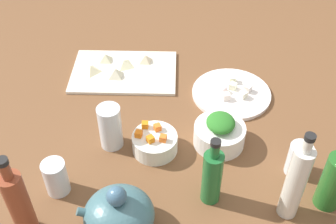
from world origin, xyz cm
name	(u,v)px	position (x,y,z in cm)	size (l,w,h in cm)	color
tabletop	(168,128)	(0.00, 0.00, 1.50)	(190.00, 190.00, 3.00)	brown
cutting_board	(124,72)	(13.54, -26.38, 3.50)	(35.70, 23.92, 1.00)	silver
plate_tofu	(231,93)	(-21.45, -12.40, 3.60)	(25.46, 25.46, 1.20)	white
bowl_greens	(219,135)	(-14.05, 8.59, 6.18)	(14.57, 14.57, 6.36)	white
bowl_carrots	(155,143)	(4.34, 10.05, 5.67)	(12.73, 12.73, 5.34)	white
teapot	(119,214)	(13.64, 34.91, 8.62)	(18.03, 16.27, 14.93)	#3E666D
bottle_0	(334,181)	(-37.90, 30.72, 11.63)	(6.28, 6.28, 20.39)	#256323
bottle_1	(19,203)	(35.48, 33.92, 13.56)	(5.10, 5.10, 25.26)	brown
bottle_2	(212,176)	(-8.95, 27.43, 11.58)	(4.98, 4.98, 20.85)	#20662F
bottle_3	(296,182)	(-27.33, 32.80, 14.65)	(4.84, 4.84, 26.97)	silver
drinking_glass_0	(56,177)	(29.79, 22.47, 7.95)	(6.05, 6.05, 9.90)	white
drinking_glass_1	(299,159)	(-33.13, 20.37, 7.80)	(6.06, 6.06, 9.60)	white
drinking_glass_2	(110,127)	(16.51, 7.02, 9.79)	(6.49, 6.49, 13.57)	white
carrot_cube_0	(150,139)	(5.55, 11.90, 9.24)	(1.80, 1.80, 1.80)	orange
carrot_cube_1	(157,127)	(3.44, 7.46, 9.24)	(1.80, 1.80, 1.80)	orange
carrot_cube_2	(163,138)	(2.09, 11.76, 9.24)	(1.80, 1.80, 1.80)	orange
carrot_cube_3	(145,125)	(6.87, 6.27, 9.24)	(1.80, 1.80, 1.80)	orange
carrot_cube_4	(139,134)	(8.73, 9.68, 9.24)	(1.80, 1.80, 1.80)	orange
chopped_greens_mound	(221,123)	(-14.05, 8.59, 11.09)	(8.74, 8.03, 3.47)	#2B7325
tofu_cube_0	(243,95)	(-24.58, -9.57, 5.30)	(2.20, 2.20, 2.20)	silver
tofu_cube_1	(233,79)	(-22.66, -17.60, 5.30)	(2.20, 2.20, 2.20)	white
tofu_cube_2	(223,89)	(-18.46, -12.65, 5.30)	(2.20, 2.20, 2.20)	white
tofu_cube_3	(226,96)	(-18.99, -9.05, 5.30)	(2.20, 2.20, 2.20)	white
tofu_cube_4	(248,88)	(-26.65, -12.55, 5.30)	(2.20, 2.20, 2.20)	white
tofu_cube_5	(233,86)	(-22.10, -13.91, 5.30)	(2.20, 2.20, 2.20)	white
dumpling_0	(124,63)	(13.55, -29.23, 5.13)	(5.85, 5.39, 2.26)	beige
dumpling_1	(115,73)	(16.26, -23.37, 5.57)	(4.63, 4.56, 3.14)	beige
dumpling_2	(105,57)	(20.07, -32.75, 5.35)	(4.22, 4.10, 2.69)	beige
dumpling_3	(146,58)	(5.96, -31.10, 5.42)	(4.08, 3.54, 2.83)	beige
dumpling_4	(91,69)	(24.84, -26.60, 5.14)	(5.50, 5.31, 2.29)	beige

